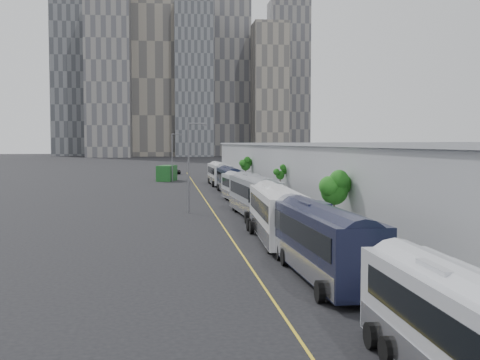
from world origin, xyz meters
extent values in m
cube|color=gray|center=(9.00, 55.00, 0.06)|extent=(10.00, 170.00, 0.12)
cube|color=gold|center=(-1.50, 55.00, 0.01)|extent=(0.12, 160.00, 0.02)
cube|color=gray|center=(13.00, 55.00, 3.40)|extent=(12.00, 160.00, 6.80)
cube|color=gray|center=(13.00, 55.00, 5.85)|extent=(12.45, 160.40, 2.57)
cube|color=gray|center=(7.10, 55.00, 7.00)|extent=(0.30, 160.00, 0.40)
cube|color=slate|center=(-35.00, 300.00, 47.50)|extent=(22.00, 22.00, 95.00)
cube|color=gray|center=(-12.00, 320.00, 60.00)|extent=(26.00, 24.00, 120.00)
cube|color=slate|center=(8.00, 310.00, 40.00)|extent=(20.00, 20.00, 80.00)
cube|color=slate|center=(28.00, 330.00, 52.50)|extent=(24.00, 24.00, 105.00)
cube|color=gray|center=(48.00, 305.00, 35.00)|extent=(18.00, 18.00, 70.00)
cube|color=slate|center=(-55.00, 340.00, 55.00)|extent=(28.00, 26.00, 110.00)
cube|color=slate|center=(65.00, 340.00, 45.00)|extent=(22.00, 22.00, 90.00)
cube|color=#B9BCC5|center=(1.98, 5.01, 1.82)|extent=(2.71, 12.34, 2.98)
cube|color=black|center=(1.98, 4.82, 2.36)|extent=(2.74, 10.87, 1.01)
cube|color=#B9BCC5|center=(1.98, 6.43, 3.45)|extent=(1.27, 2.10, 0.28)
cube|color=black|center=(1.84, 20.58, 1.97)|extent=(3.03, 13.38, 3.23)
cube|color=black|center=(1.84, 20.37, 2.55)|extent=(3.04, 11.79, 1.10)
cube|color=silver|center=(1.84, 20.58, 0.94)|extent=(3.06, 13.12, 1.03)
cube|color=black|center=(1.84, 22.11, 3.74)|extent=(1.39, 2.29, 0.31)
cube|color=white|center=(1.69, 32.83, 2.02)|extent=(3.36, 13.72, 3.30)
cube|color=black|center=(1.69, 32.62, 2.61)|extent=(3.34, 12.09, 1.12)
cube|color=silver|center=(1.69, 32.83, 0.96)|extent=(3.38, 13.45, 1.06)
cube|color=white|center=(1.69, 34.40, 3.82)|extent=(1.47, 2.36, 0.31)
cube|color=gray|center=(2.15, 47.59, 2.04)|extent=(3.39, 13.92, 3.35)
cube|color=black|center=(2.15, 47.37, 2.65)|extent=(3.38, 12.27, 1.14)
cube|color=silver|center=(2.15, 47.59, 0.97)|extent=(3.42, 13.65, 1.07)
cube|color=gray|center=(2.15, 49.18, 3.88)|extent=(1.49, 2.40, 0.32)
cube|color=#B0B4BB|center=(2.39, 61.20, 1.78)|extent=(3.29, 12.20, 2.92)
cube|color=black|center=(2.39, 61.01, 2.31)|extent=(3.24, 10.76, 0.99)
cube|color=silver|center=(2.39, 61.20, 0.85)|extent=(3.31, 11.96, 0.93)
cube|color=#B0B4BB|center=(2.39, 62.59, 3.38)|extent=(1.35, 2.12, 0.28)
cube|color=black|center=(2.66, 75.71, 1.87)|extent=(2.65, 12.63, 3.05)
cube|color=black|center=(2.66, 75.51, 2.42)|extent=(2.70, 11.12, 1.04)
cube|color=silver|center=(2.66, 75.71, 0.89)|extent=(2.69, 12.38, 0.98)
cube|color=black|center=(2.66, 77.16, 3.54)|extent=(1.28, 2.15, 0.29)
cube|color=silver|center=(2.47, 91.60, 1.95)|extent=(2.88, 13.21, 3.19)
cube|color=black|center=(2.47, 91.39, 2.52)|extent=(2.91, 11.63, 1.08)
cube|color=silver|center=(2.47, 91.60, 0.93)|extent=(2.91, 12.95, 1.02)
cube|color=silver|center=(2.47, 93.12, 3.70)|extent=(1.36, 2.25, 0.30)
cylinder|color=black|center=(5.81, 32.18, 1.99)|extent=(0.18, 0.18, 3.98)
sphere|color=#135414|center=(5.81, 32.18, 3.94)|extent=(1.98, 1.98, 1.98)
cylinder|color=black|center=(6.30, 55.74, 1.94)|extent=(0.18, 0.18, 3.89)
sphere|color=#135414|center=(6.30, 55.74, 3.71)|extent=(1.00, 1.00, 1.00)
cylinder|color=black|center=(6.03, 83.38, 1.96)|extent=(0.18, 0.18, 3.93)
sphere|color=#135414|center=(6.03, 83.38, 3.83)|extent=(1.55, 1.55, 1.55)
cylinder|color=#59595E|center=(-4.07, 51.03, 4.61)|extent=(0.18, 0.18, 9.21)
cylinder|color=#59595E|center=(-3.17, 51.03, 9.11)|extent=(1.80, 0.14, 0.14)
cube|color=#59595E|center=(-2.37, 51.03, 8.96)|extent=(0.50, 0.22, 0.18)
cylinder|color=#59595E|center=(-5.28, 101.43, 4.43)|extent=(0.18, 0.18, 8.87)
cylinder|color=#59595E|center=(-4.38, 101.43, 8.77)|extent=(1.80, 0.14, 0.14)
cube|color=#59595E|center=(-3.58, 101.43, 8.62)|extent=(0.50, 0.22, 0.18)
cube|color=#16481B|center=(-6.29, 104.01, 1.46)|extent=(4.05, 6.17, 2.92)
imported|color=black|center=(-4.77, 128.82, 0.71)|extent=(3.70, 5.55, 1.42)
camera|label=1|loc=(-6.25, -10.14, 7.15)|focal=45.00mm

